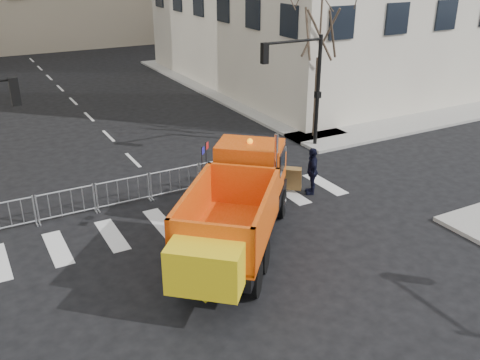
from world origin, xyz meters
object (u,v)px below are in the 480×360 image
plow_truck (237,206)px  cop_c (312,171)px  newspaper_box (257,157)px  cop_a (237,172)px  cop_b (247,163)px

plow_truck → cop_c: size_ratio=4.52×
plow_truck → newspaper_box: (3.96, 5.46, -0.90)m
cop_a → newspaper_box: (1.83, 1.55, -0.20)m
cop_a → cop_b: (0.75, 0.53, 0.05)m
newspaper_box → cop_c: bearing=-75.9°
cop_c → newspaper_box: (-0.76, 2.95, -0.25)m
plow_truck → cop_a: (2.12, 3.91, -0.70)m
newspaper_box → plow_truck: bearing=-126.3°
cop_c → cop_b: bearing=-107.0°
cop_b → cop_c: cop_c is taller
cop_a → newspaper_box: bearing=-139.5°
plow_truck → cop_b: bearing=8.2°
plow_truck → cop_a: 4.50m
plow_truck → cop_c: (4.72, 2.50, -0.65)m
cop_a → cop_c: (2.60, -1.41, 0.06)m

